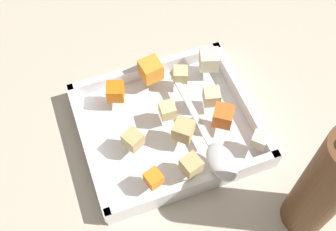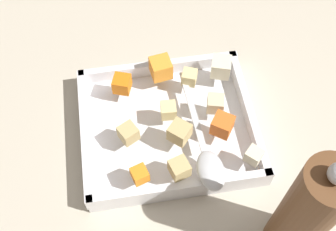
% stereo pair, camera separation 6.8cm
% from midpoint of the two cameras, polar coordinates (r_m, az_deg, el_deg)
% --- Properties ---
extents(ground_plane, '(4.00, 4.00, 0.00)m').
position_cam_midpoint_polar(ground_plane, '(0.73, 2.71, -1.80)').
color(ground_plane, '#BCB29E').
extents(baking_dish, '(0.28, 0.24, 0.04)m').
position_cam_midpoint_polar(baking_dish, '(0.72, 2.72, -1.89)').
color(baking_dish, silver).
rests_on(baking_dish, ground_plane).
extents(carrot_chunk_near_right, '(0.04, 0.04, 0.03)m').
position_cam_midpoint_polar(carrot_chunk_near_right, '(0.68, 10.14, -1.49)').
color(carrot_chunk_near_right, orange).
rests_on(carrot_chunk_near_right, baking_dish).
extents(carrot_chunk_mid_right, '(0.04, 0.04, 0.03)m').
position_cam_midpoint_polar(carrot_chunk_mid_right, '(0.71, -3.46, 4.03)').
color(carrot_chunk_mid_right, orange).
rests_on(carrot_chunk_mid_right, baking_dish).
extents(carrot_chunk_corner_ne, '(0.04, 0.04, 0.03)m').
position_cam_midpoint_polar(carrot_chunk_corner_ne, '(0.73, 1.46, 6.13)').
color(carrot_chunk_corner_ne, orange).
rests_on(carrot_chunk_corner_ne, baking_dish).
extents(carrot_chunk_corner_se, '(0.03, 0.03, 0.02)m').
position_cam_midpoint_polar(carrot_chunk_corner_se, '(0.63, -0.70, -8.16)').
color(carrot_chunk_corner_se, orange).
rests_on(carrot_chunk_corner_se, baking_dish).
extents(potato_chunk_rim_edge, '(0.03, 0.03, 0.03)m').
position_cam_midpoint_polar(potato_chunk_rim_edge, '(0.64, 4.83, -7.26)').
color(potato_chunk_rim_edge, tan).
rests_on(potato_chunk_rim_edge, baking_dish).
extents(potato_chunk_near_spoon, '(0.03, 0.03, 0.02)m').
position_cam_midpoint_polar(potato_chunk_near_spoon, '(0.69, 2.91, 0.71)').
color(potato_chunk_near_spoon, '#E0CC89').
rests_on(potato_chunk_near_spoon, baking_dish).
extents(potato_chunk_back_center, '(0.04, 0.04, 0.03)m').
position_cam_midpoint_polar(potato_chunk_back_center, '(0.74, 9.72, 6.22)').
color(potato_chunk_back_center, beige).
rests_on(potato_chunk_back_center, baking_dish).
extents(potato_chunk_far_right, '(0.04, 0.04, 0.03)m').
position_cam_midpoint_polar(potato_chunk_far_right, '(0.66, -2.40, -2.63)').
color(potato_chunk_far_right, tan).
rests_on(potato_chunk_far_right, baking_dish).
extents(potato_chunk_corner_sw, '(0.03, 0.03, 0.02)m').
position_cam_midpoint_polar(potato_chunk_corner_sw, '(0.72, 5.57, 4.92)').
color(potato_chunk_corner_sw, '#E0CC89').
rests_on(potato_chunk_corner_sw, baking_dish).
extents(potato_chunk_center, '(0.03, 0.03, 0.02)m').
position_cam_midpoint_polar(potato_chunk_center, '(0.67, 14.29, -5.44)').
color(potato_chunk_center, beige).
rests_on(potato_chunk_center, baking_dish).
extents(potato_chunk_corner_nw, '(0.04, 0.04, 0.03)m').
position_cam_midpoint_polar(potato_chunk_corner_nw, '(0.66, 4.49, -2.49)').
color(potato_chunk_corner_nw, tan).
rests_on(potato_chunk_corner_nw, baking_dish).
extents(potato_chunk_heap_side, '(0.03, 0.03, 0.03)m').
position_cam_midpoint_polar(potato_chunk_heap_side, '(0.70, 9.03, 1.68)').
color(potato_chunk_heap_side, beige).
rests_on(potato_chunk_heap_side, baking_dish).
extents(serving_spoon, '(0.04, 0.22, 0.02)m').
position_cam_midpoint_polar(serving_spoon, '(0.65, 8.42, -6.49)').
color(serving_spoon, silver).
rests_on(serving_spoon, baking_dish).
extents(pepper_mill, '(0.07, 0.07, 0.25)m').
position_cam_midpoint_polar(pepper_mill, '(0.59, 21.17, -12.43)').
color(pepper_mill, brown).
rests_on(pepper_mill, ground_plane).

